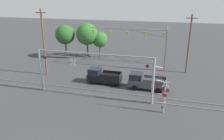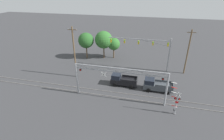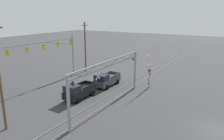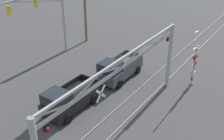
{
  "view_description": "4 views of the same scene",
  "coord_description": "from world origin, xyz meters",
  "px_view_note": "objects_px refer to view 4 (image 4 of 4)",
  "views": [
    {
      "loc": [
        9.15,
        -11.33,
        12.45
      ],
      "look_at": [
        1.85,
        14.88,
        3.1
      ],
      "focal_mm": 35.0,
      "sensor_mm": 36.0,
      "label": 1
    },
    {
      "loc": [
        4.69,
        -11.41,
        17.43
      ],
      "look_at": [
        -1.71,
        14.71,
        4.34
      ],
      "focal_mm": 28.0,
      "sensor_mm": 36.0,
      "label": 2
    },
    {
      "loc": [
        -21.8,
        -0.67,
        11.2
      ],
      "look_at": [
        0.98,
        12.95,
        4.32
      ],
      "focal_mm": 35.0,
      "sensor_mm": 36.0,
      "label": 3
    },
    {
      "loc": [
        -13.34,
        4.59,
        13.01
      ],
      "look_at": [
        0.38,
        13.91,
        4.3
      ],
      "focal_mm": 45.0,
      "sensor_mm": 36.0,
      "label": 4
    }
  ],
  "objects_px": {
    "crossing_gantry": "(123,83)",
    "pickup_truck_lead": "(69,99)",
    "crossing_signal_mast": "(194,66)",
    "traffic_signal_span": "(34,12)",
    "utility_pole_right": "(85,1)",
    "pickup_truck_following": "(118,69)"
  },
  "relations": [
    {
      "from": "traffic_signal_span",
      "to": "utility_pole_right",
      "type": "height_order",
      "value": "utility_pole_right"
    },
    {
      "from": "pickup_truck_following",
      "to": "pickup_truck_lead",
      "type": "bearing_deg",
      "value": 176.28
    },
    {
      "from": "traffic_signal_span",
      "to": "crossing_signal_mast",
      "type": "bearing_deg",
      "value": -73.09
    },
    {
      "from": "crossing_signal_mast",
      "to": "traffic_signal_span",
      "type": "bearing_deg",
      "value": 106.91
    },
    {
      "from": "traffic_signal_span",
      "to": "pickup_truck_lead",
      "type": "relative_size",
      "value": 2.72
    },
    {
      "from": "crossing_gantry",
      "to": "crossing_signal_mast",
      "type": "distance_m",
      "value": 9.2
    },
    {
      "from": "crossing_signal_mast",
      "to": "traffic_signal_span",
      "type": "distance_m",
      "value": 15.73
    },
    {
      "from": "crossing_signal_mast",
      "to": "traffic_signal_span",
      "type": "relative_size",
      "value": 0.4
    },
    {
      "from": "crossing_gantry",
      "to": "pickup_truck_following",
      "type": "relative_size",
      "value": 2.92
    },
    {
      "from": "pickup_truck_lead",
      "to": "traffic_signal_span",
      "type": "bearing_deg",
      "value": 60.39
    },
    {
      "from": "crossing_gantry",
      "to": "pickup_truck_lead",
      "type": "xyz_separation_m",
      "value": [
        -0.28,
        4.71,
        -2.83
      ]
    },
    {
      "from": "crossing_gantry",
      "to": "pickup_truck_lead",
      "type": "bearing_deg",
      "value": 93.45
    },
    {
      "from": "crossing_gantry",
      "to": "traffic_signal_span",
      "type": "relative_size",
      "value": 1.13
    },
    {
      "from": "traffic_signal_span",
      "to": "pickup_truck_lead",
      "type": "xyz_separation_m",
      "value": [
        -4.64,
        -8.17,
        -4.41
      ]
    },
    {
      "from": "crossing_signal_mast",
      "to": "pickup_truck_lead",
      "type": "distance_m",
      "value": 11.23
    },
    {
      "from": "crossing_signal_mast",
      "to": "crossing_gantry",
      "type": "bearing_deg",
      "value": 168.5
    },
    {
      "from": "utility_pole_right",
      "to": "crossing_signal_mast",
      "type": "bearing_deg",
      "value": -101.77
    },
    {
      "from": "pickup_truck_lead",
      "to": "pickup_truck_following",
      "type": "height_order",
      "value": "same"
    },
    {
      "from": "pickup_truck_following",
      "to": "utility_pole_right",
      "type": "height_order",
      "value": "utility_pole_right"
    },
    {
      "from": "crossing_gantry",
      "to": "pickup_truck_lead",
      "type": "height_order",
      "value": "crossing_gantry"
    },
    {
      "from": "traffic_signal_span",
      "to": "utility_pole_right",
      "type": "bearing_deg",
      "value": -0.64
    },
    {
      "from": "crossing_gantry",
      "to": "crossing_signal_mast",
      "type": "relative_size",
      "value": 2.82
    }
  ]
}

